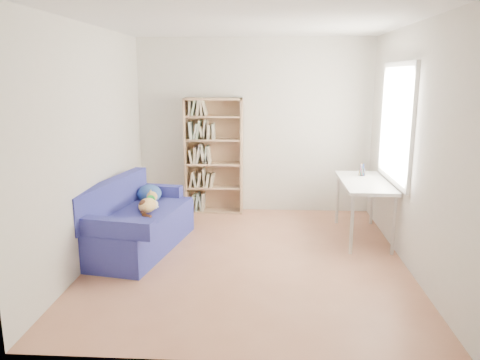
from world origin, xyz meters
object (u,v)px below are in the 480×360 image
sofa (136,223)px  bookshelf (214,160)px  pen_cup (362,171)px  desk (364,186)px

sofa → bookshelf: bookshelf is taller
sofa → pen_cup: bearing=27.5°
desk → pen_cup: pen_cup is taller
desk → pen_cup: bearing=86.0°
sofa → pen_cup: (2.83, 0.87, 0.50)m
sofa → bookshelf: 1.84m
pen_cup → desk: bearing=-94.0°
bookshelf → pen_cup: bookshelf is taller
sofa → desk: 2.88m
sofa → bookshelf: bearing=74.7°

